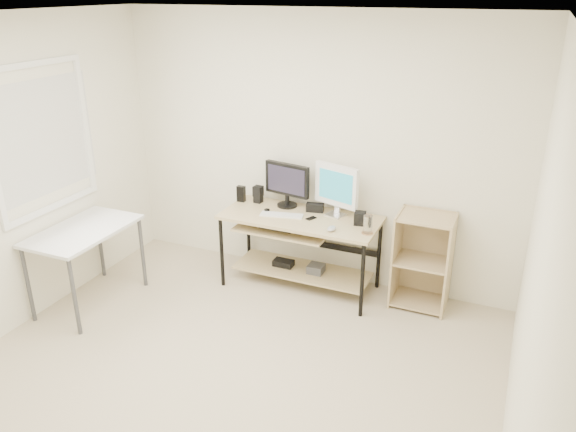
% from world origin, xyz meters
% --- Properties ---
extents(room, '(4.01, 4.01, 2.62)m').
position_xyz_m(room, '(-0.14, 0.04, 1.32)').
color(room, '#BFB092').
rests_on(room, ground).
extents(desk, '(1.50, 0.65, 0.75)m').
position_xyz_m(desk, '(-0.03, 1.66, 0.54)').
color(desk, tan).
rests_on(desk, ground).
extents(side_table, '(0.60, 1.00, 0.75)m').
position_xyz_m(side_table, '(-1.68, 0.60, 0.67)').
color(side_table, white).
rests_on(side_table, ground).
extents(shelf_unit, '(0.50, 0.40, 0.90)m').
position_xyz_m(shelf_unit, '(1.15, 1.82, 0.45)').
color(shelf_unit, tan).
rests_on(shelf_unit, ground).
extents(black_monitor, '(0.48, 0.20, 0.44)m').
position_xyz_m(black_monitor, '(-0.22, 1.85, 1.00)').
color(black_monitor, black).
rests_on(black_monitor, desk).
extents(white_imac, '(0.46, 0.18, 0.50)m').
position_xyz_m(white_imac, '(0.30, 1.81, 1.04)').
color(white_imac, silver).
rests_on(white_imac, desk).
extents(keyboard, '(0.42, 0.19, 0.01)m').
position_xyz_m(keyboard, '(-0.17, 1.60, 0.76)').
color(keyboard, white).
rests_on(keyboard, desk).
extents(mouse, '(0.08, 0.12, 0.04)m').
position_xyz_m(mouse, '(0.38, 1.46, 0.77)').
color(mouse, '#A9A9AE').
rests_on(mouse, desk).
extents(center_speaker, '(0.18, 0.10, 0.08)m').
position_xyz_m(center_speaker, '(0.08, 1.82, 0.79)').
color(center_speaker, black).
rests_on(center_speaker, desk).
extents(speaker_left, '(0.09, 0.09, 0.17)m').
position_xyz_m(speaker_left, '(-0.53, 1.83, 0.84)').
color(speaker_left, black).
rests_on(speaker_left, desk).
extents(speaker_right, '(0.11, 0.11, 0.12)m').
position_xyz_m(speaker_right, '(0.57, 1.69, 0.81)').
color(speaker_right, black).
rests_on(speaker_right, desk).
extents(audio_controller, '(0.08, 0.05, 0.16)m').
position_xyz_m(audio_controller, '(-0.70, 1.79, 0.83)').
color(audio_controller, black).
rests_on(audio_controller, desk).
extents(volume_puck, '(0.07, 0.07, 0.02)m').
position_xyz_m(volume_puck, '(-0.34, 1.64, 0.76)').
color(volume_puck, black).
rests_on(volume_puck, desk).
extents(smartphone, '(0.09, 0.11, 0.01)m').
position_xyz_m(smartphone, '(0.11, 1.64, 0.75)').
color(smartphone, black).
rests_on(smartphone, desk).
extents(coaster, '(0.12, 0.12, 0.01)m').
position_xyz_m(coaster, '(0.69, 1.53, 0.75)').
color(coaster, '#926742').
rests_on(coaster, desk).
extents(drinking_glass, '(0.09, 0.09, 0.16)m').
position_xyz_m(drinking_glass, '(0.69, 1.53, 0.84)').
color(drinking_glass, white).
rests_on(drinking_glass, coaster).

